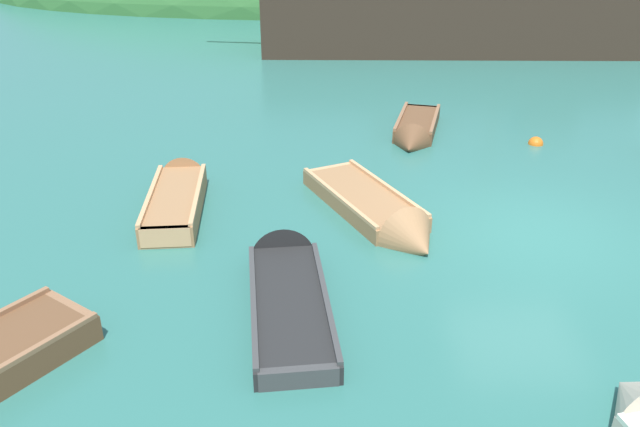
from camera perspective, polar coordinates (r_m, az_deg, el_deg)
ground_plane at (r=12.12m, az=18.54°, el=-1.71°), size 120.00×120.00×0.00m
sailing_ship at (r=26.74m, az=11.83°, el=16.02°), size 17.30×4.34×12.47m
rowboat_far at (r=12.91m, az=-12.57°, el=1.54°), size 1.19×3.55×0.92m
rowboat_outer_left at (r=16.51m, az=8.53°, el=7.28°), size 1.67×3.19×0.91m
rowboat_outer_right at (r=9.86m, az=-3.01°, el=-6.46°), size 1.49×3.94×1.06m
rowboat_near_dock at (r=11.97m, az=5.38°, el=-0.19°), size 2.65×3.90×1.10m
buoy_orange at (r=16.64m, az=18.76°, el=5.92°), size 0.37×0.37×0.37m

